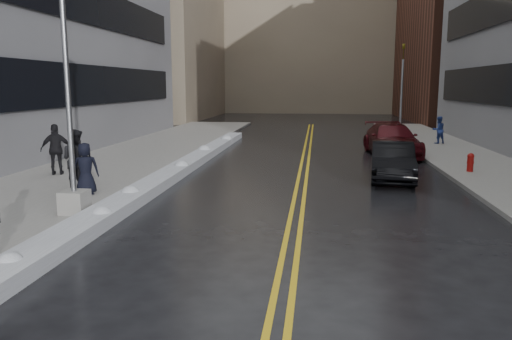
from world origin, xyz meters
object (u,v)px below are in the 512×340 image
(pedestrian_east, at_px, (438,130))
(car_maroon, at_px, (392,140))
(lamppost, at_px, (70,123))
(fire_hydrant, at_px, (470,161))
(car_black, at_px, (392,161))
(pedestrian_c, at_px, (85,169))
(traffic_signal, at_px, (402,86))
(pedestrian_d, at_px, (56,149))
(pedestrian_b, at_px, (76,160))

(pedestrian_east, xyz_separation_m, car_maroon, (-3.24, -4.35, -0.14))
(lamppost, height_order, car_maroon, lamppost)
(fire_hydrant, bearing_deg, pedestrian_east, 84.17)
(car_black, distance_m, car_maroon, 6.80)
(car_black, bearing_deg, pedestrian_c, -150.38)
(car_black, bearing_deg, traffic_signal, 85.81)
(pedestrian_east, xyz_separation_m, car_black, (-4.18, -11.08, -0.22))
(pedestrian_d, height_order, car_maroon, pedestrian_d)
(traffic_signal, relative_size, pedestrian_east, 3.82)
(pedestrian_c, bearing_deg, pedestrian_east, -158.46)
(pedestrian_c, bearing_deg, pedestrian_b, -71.43)
(pedestrian_b, distance_m, pedestrian_d, 3.31)
(pedestrian_b, bearing_deg, fire_hydrant, -142.97)
(fire_hydrant, height_order, pedestrian_b, pedestrian_b)
(fire_hydrant, height_order, pedestrian_d, pedestrian_d)
(pedestrian_c, distance_m, pedestrian_east, 20.88)
(car_maroon, bearing_deg, pedestrian_c, -138.09)
(traffic_signal, xyz_separation_m, car_maroon, (-1.75, -8.66, -2.61))
(car_black, bearing_deg, lamppost, -138.34)
(lamppost, height_order, fire_hydrant, lamppost)
(pedestrian_east, height_order, car_black, pedestrian_east)
(car_maroon, bearing_deg, traffic_signal, 74.64)
(lamppost, relative_size, car_maroon, 1.40)
(pedestrian_east, bearing_deg, pedestrian_d, 15.45)
(pedestrian_c, relative_size, pedestrian_east, 1.03)
(pedestrian_c, xyz_separation_m, car_black, (9.86, 4.37, -0.25))
(car_black, xyz_separation_m, car_maroon, (0.93, 6.73, 0.08))
(pedestrian_c, xyz_separation_m, pedestrian_d, (-2.67, 3.17, 0.15))
(lamppost, xyz_separation_m, pedestrian_east, (13.29, 17.70, -1.60))
(pedestrian_d, distance_m, car_maroon, 15.62)
(pedestrian_b, height_order, car_maroon, pedestrian_b)
(car_maroon, bearing_deg, pedestrian_b, -141.18)
(car_maroon, bearing_deg, pedestrian_east, 49.40)
(fire_hydrant, bearing_deg, traffic_signal, 92.05)
(pedestrian_c, bearing_deg, traffic_signal, -148.63)
(lamppost, height_order, pedestrian_d, lamppost)
(fire_hydrant, height_order, traffic_signal, traffic_signal)
(pedestrian_b, bearing_deg, car_black, -143.84)
(pedestrian_c, height_order, car_maroon, pedestrian_c)
(fire_hydrant, distance_m, car_maroon, 5.80)
(pedestrian_east, bearing_deg, traffic_signal, -91.79)
(fire_hydrant, bearing_deg, pedestrian_c, -156.18)
(lamppost, xyz_separation_m, pedestrian_c, (-0.74, 2.24, -1.58))
(traffic_signal, bearing_deg, car_maroon, -101.45)
(fire_hydrant, xyz_separation_m, traffic_signal, (-0.50, 14.00, 2.85))
(car_black, bearing_deg, car_maroon, 87.83)
(fire_hydrant, bearing_deg, lamppost, -146.96)
(fire_hydrant, xyz_separation_m, pedestrian_b, (-13.63, -5.17, 0.58))
(lamppost, xyz_separation_m, car_maroon, (10.05, 13.34, -1.74))
(lamppost, relative_size, car_black, 1.77)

